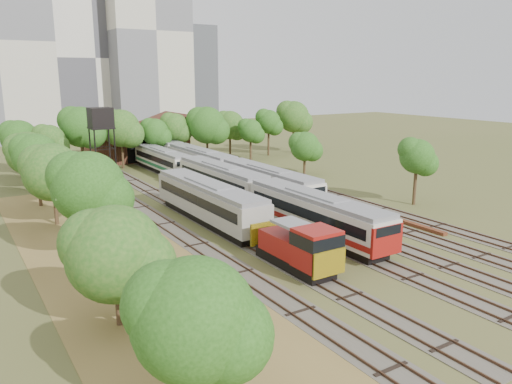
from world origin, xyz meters
TOP-DOWN VIEW (x-y plane):
  - ground at (0.00, 0.00)m, footprint 240.00×240.00m
  - dry_grass_patch at (-18.00, 8.00)m, footprint 14.00×60.00m
  - tracks at (-0.67, 25.00)m, footprint 24.60×80.00m
  - railcar_red_set at (-2.00, 15.67)m, footprint 3.10×34.58m
  - railcar_green_set at (2.00, 37.94)m, footprint 3.00×52.08m
  - railcar_rear at (-2.00, 42.92)m, footprint 2.81×16.08m
  - shunter_locomotive at (-8.00, 1.09)m, footprint 2.80×8.10m
  - old_grey_coach at (-8.00, 16.00)m, footprint 3.18×18.00m
  - water_tower at (-11.78, 38.72)m, footprint 2.92×2.92m
  - rail_pile_near at (8.00, 5.38)m, footprint 0.61×9.12m
  - rail_pile_far at (8.20, 11.42)m, footprint 0.47×7.60m
  - maintenance_shed at (-1.00, 57.98)m, footprint 16.45×11.55m
  - tree_band_left at (-20.78, 21.00)m, footprint 7.27×66.84m
  - tree_band_far at (4.40, 49.31)m, footprint 48.01×8.99m
  - tree_band_right at (14.88, 29.46)m, footprint 4.49×39.60m
  - tower_centre at (2.00, 100.00)m, footprint 20.00×18.00m
  - tower_right at (14.00, 92.00)m, footprint 18.00×16.00m
  - tower_far_right at (34.00, 110.00)m, footprint 12.00×12.00m

SIDE VIEW (x-z plane):
  - ground at x=0.00m, z-range 0.00..0.00m
  - dry_grass_patch at x=-18.00m, z-range 0.00..0.04m
  - tracks at x=-0.67m, z-range -0.05..0.14m
  - rail_pile_far at x=8.20m, z-range 0.00..0.25m
  - rail_pile_near at x=8.00m, z-range 0.00..0.30m
  - shunter_locomotive at x=-8.00m, z-range -0.07..3.60m
  - railcar_rear at x=-2.00m, z-range 0.10..3.56m
  - railcar_green_set at x=2.00m, z-range 0.11..3.82m
  - railcar_red_set at x=-2.00m, z-range 0.11..3.95m
  - old_grey_coach at x=-8.00m, z-range 0.18..4.12m
  - maintenance_shed at x=-1.00m, z-range -0.87..6.70m
  - tree_band_right at x=14.88m, z-range 1.07..8.43m
  - tree_band_left at x=-20.78m, z-range 0.69..9.28m
  - tree_band_far at x=4.40m, z-range 1.26..10.95m
  - water_tower at x=-11.78m, z-range 3.46..13.56m
  - tower_far_right at x=34.00m, z-range 0.00..28.00m
  - tower_centre at x=2.00m, z-range 0.00..36.00m
  - tower_right at x=14.00m, z-range 0.00..48.00m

